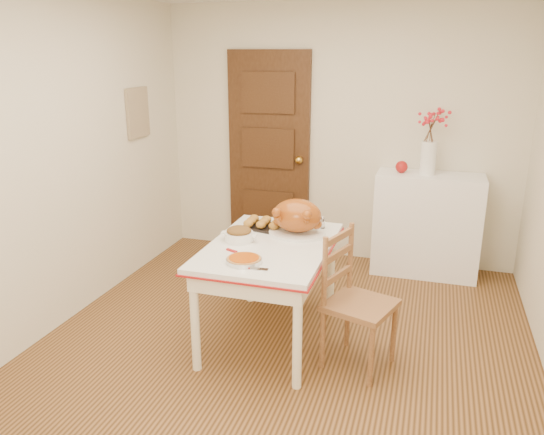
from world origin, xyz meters
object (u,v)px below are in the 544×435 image
(chair_oak, at_px, (360,302))
(turkey_platter, at_px, (297,217))
(pumpkin_pie, at_px, (244,259))
(kitchen_table, at_px, (270,292))
(sideboard, at_px, (426,225))

(chair_oak, height_order, turkey_platter, turkey_platter)
(turkey_platter, xyz_separation_m, pumpkin_pie, (-0.19, -0.63, -0.11))
(turkey_platter, height_order, pumpkin_pie, turkey_platter)
(turkey_platter, distance_m, pumpkin_pie, 0.66)
(kitchen_table, bearing_deg, chair_oak, -13.63)
(sideboard, xyz_separation_m, pumpkin_pie, (-1.10, -1.99, 0.28))
(sideboard, xyz_separation_m, chair_oak, (-0.37, -1.77, -0.02))
(chair_oak, height_order, pumpkin_pie, chair_oak)
(kitchen_table, distance_m, pumpkin_pie, 0.55)
(pumpkin_pie, bearing_deg, chair_oak, 16.72)
(kitchen_table, bearing_deg, pumpkin_pie, -98.26)
(kitchen_table, bearing_deg, sideboard, 57.04)
(sideboard, relative_size, pumpkin_pie, 4.19)
(kitchen_table, xyz_separation_m, pumpkin_pie, (-0.06, -0.38, 0.39))
(sideboard, bearing_deg, turkey_platter, -123.77)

